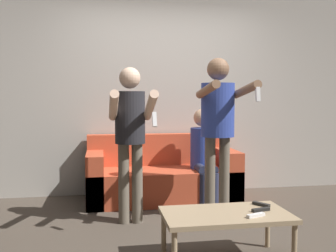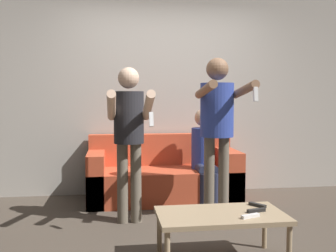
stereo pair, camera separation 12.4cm
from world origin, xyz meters
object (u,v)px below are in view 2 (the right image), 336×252
Objects in this scene: remote_far at (257,205)px; remote_mid at (256,210)px; person_seated at (204,152)px; remote_near at (250,216)px; person_standing_right at (217,118)px; couch at (163,178)px; person_standing_left at (129,128)px; coffee_table at (221,218)px.

remote_mid is at bearing -114.00° from remote_far.
remote_near is at bearing -93.13° from person_seated.
couch is at bearing 117.59° from person_standing_right.
person_standing_right is at bearing -92.64° from person_seated.
remote_near and remote_far have the same top height.
person_standing_left is 1.23m from person_seated.
person_standing_right is 1.72× the size of coffee_table.
person_standing_left is 1.56m from remote_near.
couch reaches higher than remote_near.
coffee_table is 0.28m from remote_mid.
couch is 1.99m from remote_mid.
couch is at bearing 95.86° from coffee_table.
remote_mid is 1.07× the size of remote_far.
person_standing_left is 10.12× the size of remote_mid.
coffee_table is at bearing 178.19° from remote_mid.
remote_near is at bearing -37.24° from coffee_table.
coffee_table is 6.31× the size of remote_near.
person_standing_right is 10.86× the size of remote_near.
coffee_table is 0.24m from remote_near.
person_standing_right is 10.81× the size of remote_mid.
person_standing_right is 11.57× the size of remote_far.
coffee_table is 0.37m from remote_far.
couch is 1.62× the size of person_seated.
couch is 0.61m from person_seated.
person_standing_left is 1.46m from remote_far.
couch is at bearing 162.32° from person_seated.
person_standing_right reaches higher than couch.
coffee_table is 6.29× the size of remote_mid.
remote_mid is at bearing -48.83° from person_standing_left.
remote_near is at bearing -79.53° from couch.
remote_near is (0.83, -1.19, -0.57)m from person_standing_left.
person_standing_right is at bearing 91.21° from remote_mid.
coffee_table is at bearing -158.19° from remote_far.
person_standing_left is at bearing 121.70° from coffee_table.
remote_far is at bearing 60.12° from remote_near.
person_seated is 1.64m from remote_far.
remote_near is 0.16m from remote_mid.
person_seated is at bearing -17.68° from couch.
coffee_table is (-0.25, -1.05, -0.71)m from person_standing_right.
remote_near is at bearing -55.03° from person_standing_left.
remote_near is (-0.10, -1.90, -0.21)m from person_seated.
person_standing_left reaches higher than person_seated.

